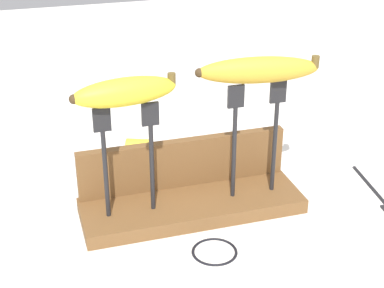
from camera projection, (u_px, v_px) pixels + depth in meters
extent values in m
plane|color=silver|center=(192.00, 212.00, 0.98)|extent=(3.00, 3.00, 0.00)
cube|color=brown|center=(192.00, 205.00, 0.98)|extent=(0.36, 0.12, 0.02)
cube|color=brown|center=(183.00, 163.00, 1.00)|extent=(0.35, 0.02, 0.08)
cylinder|color=black|center=(106.00, 175.00, 0.90)|extent=(0.01, 0.01, 0.14)
cube|color=black|center=(102.00, 120.00, 0.86)|extent=(0.03, 0.01, 0.04)
cylinder|color=black|center=(152.00, 168.00, 0.92)|extent=(0.01, 0.01, 0.14)
cube|color=black|center=(150.00, 114.00, 0.88)|extent=(0.03, 0.01, 0.04)
cylinder|color=black|center=(234.00, 153.00, 0.95)|extent=(0.01, 0.01, 0.16)
cube|color=black|center=(236.00, 96.00, 0.91)|extent=(0.03, 0.01, 0.04)
cylinder|color=black|center=(274.00, 147.00, 0.97)|extent=(0.01, 0.01, 0.16)
cube|color=black|center=(278.00, 92.00, 0.92)|extent=(0.03, 0.01, 0.04)
ellipsoid|color=yellow|center=(125.00, 92.00, 0.85)|extent=(0.16, 0.06, 0.04)
cylinder|color=brown|center=(172.00, 79.00, 0.87)|extent=(0.01, 0.01, 0.02)
sphere|color=#3F2D19|center=(74.00, 99.00, 0.82)|extent=(0.01, 0.01, 0.01)
ellipsoid|color=gold|center=(258.00, 70.00, 0.90)|extent=(0.19, 0.06, 0.04)
cylinder|color=brown|center=(315.00, 62.00, 0.90)|extent=(0.01, 0.01, 0.02)
sphere|color=#3F2D19|center=(199.00, 73.00, 0.89)|extent=(0.01, 0.01, 0.01)
cylinder|color=black|center=(370.00, 184.00, 1.06)|extent=(0.02, 0.14, 0.01)
cylinder|color=yellow|center=(138.00, 148.00, 1.15)|extent=(0.06, 0.05, 0.04)
cylinder|color=beige|center=(127.00, 148.00, 1.15)|extent=(0.02, 0.03, 0.03)
torus|color=black|center=(217.00, 250.00, 0.88)|extent=(0.07, 0.07, 0.00)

